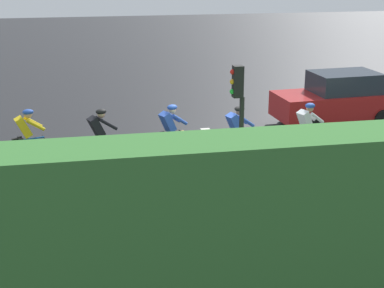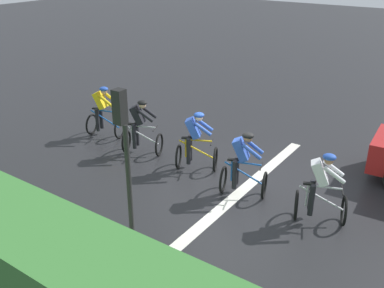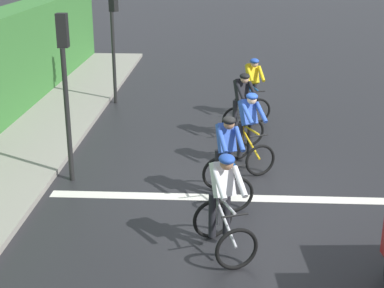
{
  "view_description": "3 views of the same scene",
  "coord_description": "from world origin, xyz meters",
  "px_view_note": "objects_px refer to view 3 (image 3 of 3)",
  "views": [
    {
      "loc": [
        -14.19,
        3.39,
        5.44
      ],
      "look_at": [
        -0.79,
        0.79,
        0.93
      ],
      "focal_mm": 53.88,
      "sensor_mm": 36.0,
      "label": 1
    },
    {
      "loc": [
        -8.55,
        -4.88,
        5.59
      ],
      "look_at": [
        0.26,
        1.23,
        0.77
      ],
      "focal_mm": 41.02,
      "sensor_mm": 36.0,
      "label": 2
    },
    {
      "loc": [
        -0.24,
        -10.42,
        4.61
      ],
      "look_at": [
        -0.81,
        0.19,
        0.84
      ],
      "focal_mm": 53.62,
      "sensor_mm": 36.0,
      "label": 3
    }
  ],
  "objects_px": {
    "cyclist_fourth": "(227,160)",
    "cyclist_trailing": "(224,205)",
    "cyclist_second": "(242,107)",
    "traffic_light_near_crossing": "(65,72)",
    "cyclist_mid": "(249,131)",
    "traffic_light_far_junction": "(114,28)",
    "cyclist_lead": "(252,89)"
  },
  "relations": [
    {
      "from": "traffic_light_near_crossing",
      "to": "cyclist_lead",
      "type": "bearing_deg",
      "value": 49.97
    },
    {
      "from": "traffic_light_far_junction",
      "to": "cyclist_lead",
      "type": "bearing_deg",
      "value": -18.26
    },
    {
      "from": "cyclist_fourth",
      "to": "cyclist_trailing",
      "type": "height_order",
      "value": "same"
    },
    {
      "from": "cyclist_fourth",
      "to": "cyclist_trailing",
      "type": "xyz_separation_m",
      "value": [
        -0.05,
        -1.94,
        0.0
      ]
    },
    {
      "from": "cyclist_lead",
      "to": "cyclist_trailing",
      "type": "height_order",
      "value": "same"
    },
    {
      "from": "cyclist_second",
      "to": "traffic_light_near_crossing",
      "type": "height_order",
      "value": "traffic_light_near_crossing"
    },
    {
      "from": "cyclist_second",
      "to": "cyclist_trailing",
      "type": "bearing_deg",
      "value": -94.61
    },
    {
      "from": "cyclist_mid",
      "to": "cyclist_fourth",
      "type": "xyz_separation_m",
      "value": [
        -0.47,
        -1.71,
        0.0
      ]
    },
    {
      "from": "cyclist_lead",
      "to": "cyclist_trailing",
      "type": "relative_size",
      "value": 1.0
    },
    {
      "from": "cyclist_lead",
      "to": "cyclist_second",
      "type": "distance_m",
      "value": 1.87
    },
    {
      "from": "cyclist_fourth",
      "to": "traffic_light_far_junction",
      "type": "xyz_separation_m",
      "value": [
        -3.28,
        6.74,
        1.43
      ]
    },
    {
      "from": "cyclist_fourth",
      "to": "traffic_light_near_crossing",
      "type": "bearing_deg",
      "value": 165.3
    },
    {
      "from": "cyclist_second",
      "to": "cyclist_mid",
      "type": "height_order",
      "value": "same"
    },
    {
      "from": "cyclist_fourth",
      "to": "cyclist_second",
      "type": "bearing_deg",
      "value": 83.75
    },
    {
      "from": "cyclist_fourth",
      "to": "traffic_light_near_crossing",
      "type": "distance_m",
      "value": 3.55
    },
    {
      "from": "cyclist_second",
      "to": "traffic_light_far_junction",
      "type": "height_order",
      "value": "traffic_light_far_junction"
    },
    {
      "from": "cyclist_mid",
      "to": "traffic_light_near_crossing",
      "type": "distance_m",
      "value": 3.98
    },
    {
      "from": "cyclist_mid",
      "to": "traffic_light_near_crossing",
      "type": "bearing_deg",
      "value": -166.3
    },
    {
      "from": "cyclist_lead",
      "to": "traffic_light_near_crossing",
      "type": "height_order",
      "value": "traffic_light_near_crossing"
    },
    {
      "from": "cyclist_lead",
      "to": "cyclist_trailing",
      "type": "xyz_separation_m",
      "value": [
        -0.77,
        -7.36,
        0.0
      ]
    },
    {
      "from": "traffic_light_near_crossing",
      "to": "traffic_light_far_junction",
      "type": "bearing_deg",
      "value": 91.39
    },
    {
      "from": "cyclist_second",
      "to": "traffic_light_far_junction",
      "type": "xyz_separation_m",
      "value": [
        -3.68,
        3.17,
        1.43
      ]
    },
    {
      "from": "cyclist_mid",
      "to": "traffic_light_near_crossing",
      "type": "relative_size",
      "value": 0.5
    },
    {
      "from": "cyclist_fourth",
      "to": "cyclist_trailing",
      "type": "relative_size",
      "value": 1.0
    },
    {
      "from": "cyclist_trailing",
      "to": "traffic_light_near_crossing",
      "type": "height_order",
      "value": "traffic_light_near_crossing"
    },
    {
      "from": "cyclist_lead",
      "to": "cyclist_mid",
      "type": "distance_m",
      "value": 3.72
    },
    {
      "from": "traffic_light_far_junction",
      "to": "cyclist_fourth",
      "type": "bearing_deg",
      "value": -64.03
    },
    {
      "from": "cyclist_mid",
      "to": "cyclist_lead",
      "type": "bearing_deg",
      "value": 86.2
    },
    {
      "from": "cyclist_lead",
      "to": "cyclist_mid",
      "type": "relative_size",
      "value": 1.0
    },
    {
      "from": "cyclist_second",
      "to": "cyclist_trailing",
      "type": "relative_size",
      "value": 1.0
    },
    {
      "from": "cyclist_fourth",
      "to": "cyclist_trailing",
      "type": "bearing_deg",
      "value": -91.59
    },
    {
      "from": "cyclist_second",
      "to": "traffic_light_far_junction",
      "type": "distance_m",
      "value": 5.06
    }
  ]
}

